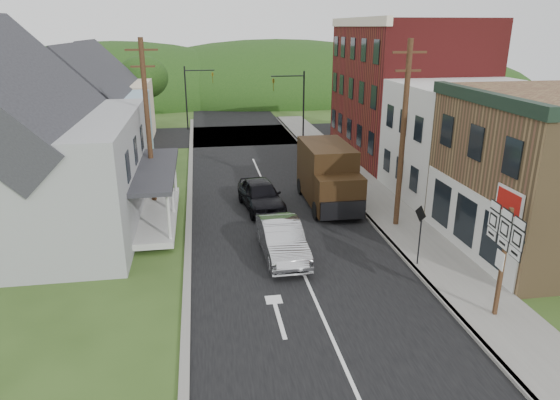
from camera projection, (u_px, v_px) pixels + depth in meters
name	position (u px, v px, depth m)	size (l,w,h in m)	color
ground	(300.00, 266.00, 20.91)	(120.00, 120.00, 0.00)	#2D4719
road	(267.00, 192.00, 30.24)	(9.00, 90.00, 0.02)	black
cross_road	(242.00, 135.00, 46.09)	(60.00, 9.00, 0.02)	black
sidewalk_right	(372.00, 196.00, 29.24)	(2.80, 55.00, 0.15)	slate
curb_right	(349.00, 197.00, 29.03)	(0.20, 55.00, 0.15)	slate
curb_left	(189.00, 206.00, 27.65)	(0.30, 55.00, 0.12)	slate
storefront_tan	(558.00, 173.00, 21.47)	(8.00, 8.00, 7.00)	brown
storefront_white	(468.00, 142.00, 28.54)	(8.00, 7.00, 6.50)	silver
storefront_red	(405.00, 91.00, 36.83)	(8.00, 12.00, 10.00)	maroon
house_gray	(24.00, 145.00, 23.31)	(10.20, 12.24, 8.35)	#949599
house_blue	(93.00, 117.00, 33.89)	(7.14, 8.16, 7.28)	#85A5B6
house_cream	(107.00, 99.00, 42.21)	(7.14, 8.16, 7.28)	beige
utility_pole_right	(403.00, 135.00, 23.49)	(1.60, 0.26, 9.00)	#472D19
utility_pole_left	(148.00, 125.00, 25.86)	(1.60, 0.26, 9.00)	#472D19
traffic_signal_right	(296.00, 98.00, 42.24)	(2.87, 0.20, 6.00)	black
traffic_signal_left	(193.00, 90.00, 47.47)	(2.87, 0.20, 6.00)	black
tree_left_d	(143.00, 77.00, 47.79)	(4.80, 4.80, 6.94)	#382616
forested_ridge	(225.00, 96.00, 72.19)	(90.00, 30.00, 16.00)	black
silver_sedan	(282.00, 240.00, 21.47)	(1.67, 4.79, 1.58)	#AEADB2
dark_sedan	(261.00, 195.00, 27.11)	(1.91, 4.76, 1.62)	black
delivery_van	(328.00, 176.00, 27.50)	(2.53, 6.05, 3.38)	black
route_sign_cluster	(504.00, 247.00, 16.29)	(0.29, 2.21, 3.87)	#472D19
warning_sign	(420.00, 227.00, 20.20)	(0.18, 0.70, 2.59)	black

